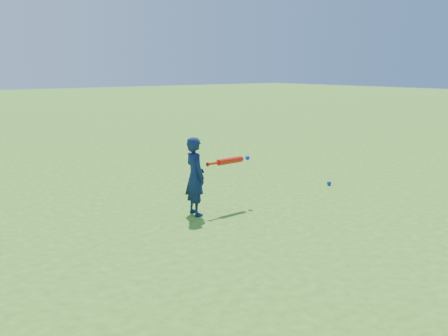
# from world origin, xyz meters

# --- Properties ---
(ground) EXTENTS (80.00, 80.00, 0.00)m
(ground) POSITION_xyz_m (0.00, 0.00, 0.00)
(ground) COLOR #37761C
(ground) RESTS_ON ground
(child) EXTENTS (0.30, 0.41, 1.04)m
(child) POSITION_xyz_m (0.34, -0.43, 0.52)
(child) COLOR #0E1945
(child) RESTS_ON ground
(ground_ball_blue) EXTENTS (0.07, 0.07, 0.07)m
(ground_ball_blue) POSITION_xyz_m (3.03, -0.41, 0.04)
(ground_ball_blue) COLOR #0B2AC9
(ground_ball_blue) RESTS_ON ground
(bat_swing) EXTENTS (0.76, 0.11, 0.09)m
(bat_swing) POSITION_xyz_m (0.94, -0.44, 0.66)
(bat_swing) COLOR red
(bat_swing) RESTS_ON ground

